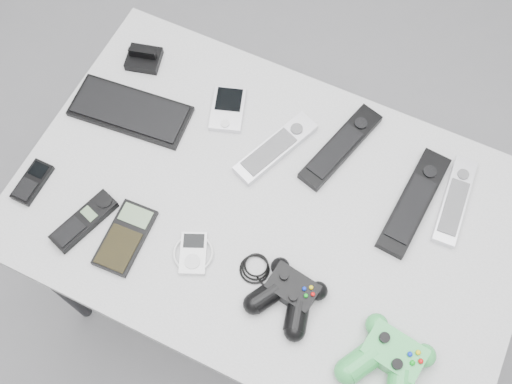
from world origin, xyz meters
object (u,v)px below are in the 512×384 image
at_px(desk, 269,219).
at_px(remote_black_a, 341,146).
at_px(pda, 228,109).
at_px(controller_green, 389,360).
at_px(calculator, 125,237).
at_px(cordless_handset, 84,221).
at_px(remote_silver_a, 276,148).
at_px(controller_black, 289,294).
at_px(remote_silver_b, 455,201).
at_px(mobile_phone, 32,182).
at_px(pda_keyboard, 130,111).
at_px(remote_black_b, 414,202).
at_px(mp3_player, 193,253).

bearing_deg(desk, remote_black_a, 67.81).
relative_size(pda, controller_green, 0.67).
bearing_deg(calculator, cordless_handset, -179.30).
bearing_deg(remote_black_a, pda, -160.11).
height_order(remote_silver_a, controller_black, controller_black).
relative_size(remote_silver_b, cordless_handset, 1.38).
xyz_separation_m(mobile_phone, controller_green, (0.79, -0.02, 0.02)).
height_order(pda_keyboard, remote_black_a, remote_black_a).
distance_m(pda, remote_black_a, 0.26).
xyz_separation_m(remote_black_a, controller_green, (0.24, -0.37, 0.01)).
relative_size(pda_keyboard, remote_silver_b, 1.30).
height_order(cordless_handset, calculator, cordless_handset).
xyz_separation_m(pda, remote_black_a, (0.26, 0.02, 0.00)).
bearing_deg(pda_keyboard, controller_green, -26.23).
height_order(pda, remote_silver_a, remote_silver_a).
xyz_separation_m(pda, calculator, (-0.05, -0.35, -0.00)).
height_order(remote_silver_b, calculator, remote_silver_b).
bearing_deg(remote_silver_a, cordless_handset, -109.27).
xyz_separation_m(remote_silver_a, controller_black, (0.15, -0.28, 0.01)).
bearing_deg(remote_black_b, controller_black, -113.19).
bearing_deg(mobile_phone, remote_black_b, 21.93).
xyz_separation_m(pda, mobile_phone, (-0.29, -0.33, -0.00)).
distance_m(remote_black_a, remote_silver_b, 0.26).
relative_size(remote_black_b, mobile_phone, 2.53).
bearing_deg(mp3_player, remote_black_a, 39.39).
relative_size(remote_silver_a, remote_silver_b, 1.02).
distance_m(remote_silver_a, mobile_phone, 0.51).
bearing_deg(remote_silver_a, remote_black_b, 23.50).
distance_m(pda, controller_green, 0.62).
height_order(pda, mobile_phone, same).
distance_m(pda, remote_silver_a, 0.14).
bearing_deg(calculator, remote_black_a, 47.06).
height_order(remote_black_b, controller_green, controller_green).
relative_size(cordless_handset, calculator, 0.97).
bearing_deg(controller_green, remote_black_a, 131.67).
height_order(remote_black_a, calculator, remote_black_a).
bearing_deg(remote_black_a, remote_black_b, -0.93).
relative_size(remote_silver_b, controller_black, 0.89).
relative_size(cordless_handset, controller_green, 0.89).
height_order(mp3_player, controller_green, controller_green).
height_order(pda, calculator, pda).
height_order(desk, calculator, calculator).
distance_m(desk, controller_green, 0.38).
height_order(desk, pda, pda).
height_order(mobile_phone, calculator, mobile_phone).
height_order(cordless_handset, controller_black, controller_black).
bearing_deg(remote_black_b, remote_silver_b, 32.46).
distance_m(pda, controller_black, 0.43).
relative_size(pda, mobile_phone, 1.11).
xyz_separation_m(remote_black_a, mobile_phone, (-0.55, -0.35, -0.00)).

